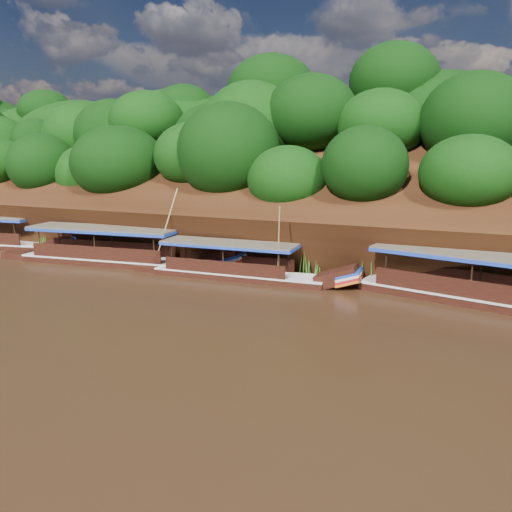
{
  "coord_description": "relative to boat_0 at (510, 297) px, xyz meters",
  "views": [
    {
      "loc": [
        11.2,
        -20.56,
        8.0
      ],
      "look_at": [
        -0.77,
        7.0,
        1.65
      ],
      "focal_mm": 35.0,
      "sensor_mm": 36.0,
      "label": 1
    }
  ],
  "objects": [
    {
      "name": "boat_2",
      "position": [
        -24.58,
        0.3,
        -0.02
      ],
      "size": [
        16.93,
        4.12,
        6.01
      ],
      "rotation": [
        0.0,
        0.0,
        0.12
      ],
      "color": "black",
      "rests_on": "ground"
    },
    {
      "name": "boat_0",
      "position": [
        0.0,
        0.0,
        0.0
      ],
      "size": [
        16.76,
        5.75,
        7.12
      ],
      "rotation": [
        0.0,
        0.0,
        -0.22
      ],
      "color": "black",
      "rests_on": "ground"
    },
    {
      "name": "ground",
      "position": [
        -13.4,
        -7.28,
        -0.61
      ],
      "size": [
        160.0,
        160.0,
        0.0
      ],
      "primitive_type": "plane",
      "color": "black",
      "rests_on": "ground"
    },
    {
      "name": "reeds",
      "position": [
        -17.04,
        2.16,
        0.31
      ],
      "size": [
        49.56,
        2.02,
        2.1
      ],
      "color": "#37721C",
      "rests_on": "ground"
    },
    {
      "name": "riverbank",
      "position": [
        -13.41,
        15.45,
        1.28
      ],
      "size": [
        120.0,
        30.06,
        19.4
      ],
      "color": "black",
      "rests_on": "ground"
    },
    {
      "name": "boat_1",
      "position": [
        -14.83,
        0.14,
        -0.09
      ],
      "size": [
        13.39,
        2.83,
        5.28
      ],
      "rotation": [
        0.0,
        0.0,
        0.05
      ],
      "color": "black",
      "rests_on": "ground"
    }
  ]
}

